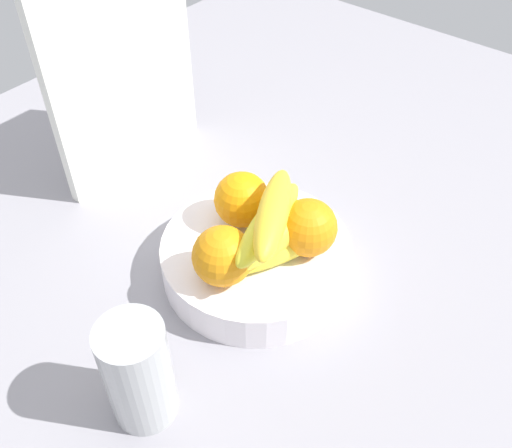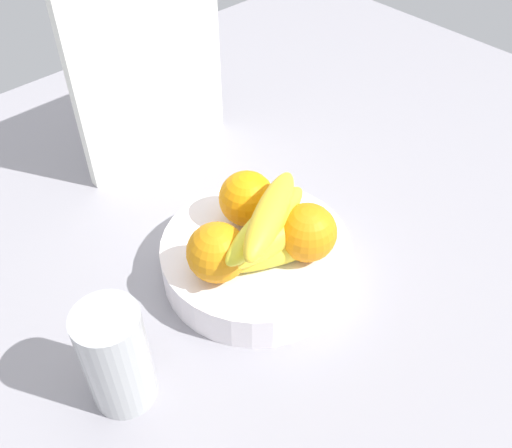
{
  "view_description": "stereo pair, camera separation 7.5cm",
  "coord_description": "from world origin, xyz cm",
  "px_view_note": "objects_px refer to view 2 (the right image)",
  "views": [
    {
      "loc": [
        -41.15,
        -37.29,
        63.21
      ],
      "look_at": [
        1.77,
        -2.06,
        9.54
      ],
      "focal_mm": 40.15,
      "sensor_mm": 36.0,
      "label": 1
    },
    {
      "loc": [
        -35.98,
        -42.78,
        63.21
      ],
      "look_at": [
        1.77,
        -2.06,
        9.54
      ],
      "focal_mm": 40.15,
      "sensor_mm": 36.0,
      "label": 2
    }
  ],
  "objects_px": {
    "orange_front_left": "(247,198)",
    "cutting_board": "(149,62)",
    "orange_front_right": "(217,252)",
    "banana_bunch": "(271,232)",
    "thermos_tumbler": "(116,357)",
    "fruit_bowl": "(256,258)",
    "orange_center": "(307,232)"
  },
  "relations": [
    {
      "from": "orange_front_left",
      "to": "cutting_board",
      "type": "bearing_deg",
      "value": 81.26
    },
    {
      "from": "orange_front_left",
      "to": "orange_front_right",
      "type": "xyz_separation_m",
      "value": [
        -0.1,
        -0.05,
        0.0
      ]
    },
    {
      "from": "cutting_board",
      "to": "orange_front_right",
      "type": "bearing_deg",
      "value": -113.32
    },
    {
      "from": "banana_bunch",
      "to": "thermos_tumbler",
      "type": "relative_size",
      "value": 1.23
    },
    {
      "from": "fruit_bowl",
      "to": "banana_bunch",
      "type": "xyz_separation_m",
      "value": [
        -0.0,
        -0.03,
        0.08
      ]
    },
    {
      "from": "orange_front_right",
      "to": "orange_center",
      "type": "relative_size",
      "value": 1.0
    },
    {
      "from": "orange_front_right",
      "to": "thermos_tumbler",
      "type": "relative_size",
      "value": 0.53
    },
    {
      "from": "fruit_bowl",
      "to": "orange_front_left",
      "type": "height_order",
      "value": "orange_front_left"
    },
    {
      "from": "fruit_bowl",
      "to": "orange_center",
      "type": "height_order",
      "value": "orange_center"
    },
    {
      "from": "orange_center",
      "to": "cutting_board",
      "type": "distance_m",
      "value": 0.4
    },
    {
      "from": "orange_front_right",
      "to": "orange_center",
      "type": "height_order",
      "value": "same"
    },
    {
      "from": "fruit_bowl",
      "to": "banana_bunch",
      "type": "bearing_deg",
      "value": -98.19
    },
    {
      "from": "orange_center",
      "to": "fruit_bowl",
      "type": "bearing_deg",
      "value": 123.8
    },
    {
      "from": "fruit_bowl",
      "to": "orange_front_right",
      "type": "relative_size",
      "value": 3.37
    },
    {
      "from": "fruit_bowl",
      "to": "thermos_tumbler",
      "type": "relative_size",
      "value": 1.8
    },
    {
      "from": "orange_center",
      "to": "thermos_tumbler",
      "type": "height_order",
      "value": "thermos_tumbler"
    },
    {
      "from": "fruit_bowl",
      "to": "orange_center",
      "type": "relative_size",
      "value": 3.37
    },
    {
      "from": "orange_front_left",
      "to": "orange_center",
      "type": "xyz_separation_m",
      "value": [
        0.01,
        -0.11,
        0.0
      ]
    },
    {
      "from": "orange_front_left",
      "to": "banana_bunch",
      "type": "xyz_separation_m",
      "value": [
        -0.03,
        -0.08,
        0.01
      ]
    },
    {
      "from": "orange_front_left",
      "to": "orange_front_right",
      "type": "relative_size",
      "value": 1.0
    },
    {
      "from": "orange_front_right",
      "to": "banana_bunch",
      "type": "distance_m",
      "value": 0.08
    },
    {
      "from": "banana_bunch",
      "to": "cutting_board",
      "type": "distance_m",
      "value": 0.38
    },
    {
      "from": "orange_front_right",
      "to": "orange_center",
      "type": "distance_m",
      "value": 0.12
    },
    {
      "from": "orange_front_left",
      "to": "orange_center",
      "type": "distance_m",
      "value": 0.11
    },
    {
      "from": "orange_center",
      "to": "banana_bunch",
      "type": "xyz_separation_m",
      "value": [
        -0.04,
        0.02,
        0.01
      ]
    },
    {
      "from": "orange_front_left",
      "to": "thermos_tumbler",
      "type": "height_order",
      "value": "thermos_tumbler"
    },
    {
      "from": "orange_front_left",
      "to": "orange_front_right",
      "type": "bearing_deg",
      "value": -152.37
    },
    {
      "from": "orange_front_right",
      "to": "fruit_bowl",
      "type": "bearing_deg",
      "value": 3.51
    },
    {
      "from": "banana_bunch",
      "to": "orange_front_right",
      "type": "bearing_deg",
      "value": 156.11
    },
    {
      "from": "fruit_bowl",
      "to": "orange_front_right",
      "type": "bearing_deg",
      "value": -176.49
    },
    {
      "from": "banana_bunch",
      "to": "thermos_tumbler",
      "type": "bearing_deg",
      "value": -179.67
    },
    {
      "from": "orange_front_right",
      "to": "thermos_tumbler",
      "type": "xyz_separation_m",
      "value": [
        -0.18,
        -0.03,
        -0.02
      ]
    }
  ]
}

